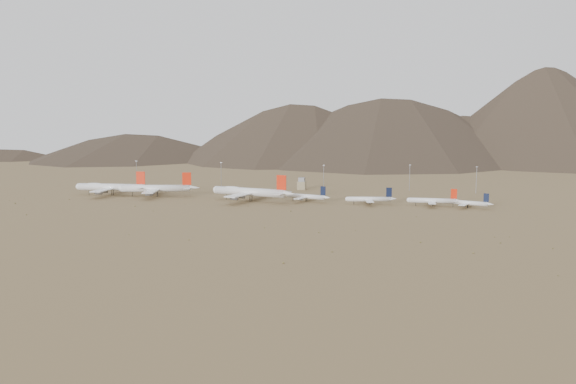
% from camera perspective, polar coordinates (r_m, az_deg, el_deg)
% --- Properties ---
extents(ground, '(3000.00, 3000.00, 0.00)m').
position_cam_1_polar(ground, '(453.37, -5.34, -1.41)').
color(ground, '#9D7D51').
rests_on(ground, ground).
extents(mountain_ridge, '(4400.00, 1000.00, 300.00)m').
position_cam_1_polar(mountain_ridge, '(1335.80, 6.91, 10.64)').
color(mountain_ridge, '#48382B').
rests_on(mountain_ridge, ground).
extents(widebody_west, '(75.34, 58.09, 22.38)m').
position_cam_1_polar(widebody_west, '(539.75, -17.50, 0.48)').
color(widebody_west, white).
rests_on(widebody_west, ground).
extents(widebody_centre, '(72.10, 56.77, 21.81)m').
position_cam_1_polar(widebody_centre, '(521.19, -13.25, 0.38)').
color(widebody_centre, white).
rests_on(widebody_centre, ground).
extents(widebody_east, '(77.99, 61.35, 23.55)m').
position_cam_1_polar(widebody_east, '(477.84, -3.89, 0.02)').
color(widebody_east, white).
rests_on(widebody_east, ground).
extents(narrowbody_a, '(41.24, 30.59, 14.01)m').
position_cam_1_polar(narrowbody_a, '(474.21, 1.93, -0.45)').
color(narrowbody_a, white).
rests_on(narrowbody_a, ground).
extents(narrowbody_b, '(41.84, 30.70, 13.99)m').
position_cam_1_polar(narrowbody_b, '(462.95, 8.36, -0.71)').
color(narrowbody_b, white).
rests_on(narrowbody_b, ground).
extents(narrowbody_c, '(43.55, 31.18, 14.36)m').
position_cam_1_polar(narrowbody_c, '(463.16, 14.56, -0.85)').
color(narrowbody_c, white).
rests_on(narrowbody_c, ground).
extents(narrowbody_d, '(36.18, 27.01, 12.45)m').
position_cam_1_polar(narrowbody_d, '(462.10, 17.84, -1.06)').
color(narrowbody_d, white).
rests_on(narrowbody_d, ground).
extents(control_tower, '(8.00, 8.00, 12.00)m').
position_cam_1_polar(control_tower, '(560.30, 1.41, 0.80)').
color(control_tower, gray).
rests_on(control_tower, ground).
extents(mast_far_west, '(2.00, 0.60, 25.70)m').
position_cam_1_polar(mast_far_west, '(626.95, -15.13, 2.04)').
color(mast_far_west, gray).
rests_on(mast_far_west, ground).
extents(mast_west, '(2.00, 0.60, 25.70)m').
position_cam_1_polar(mast_west, '(586.33, -6.81, 1.91)').
color(mast_west, gray).
rests_on(mast_west, ground).
extents(mast_centre, '(2.00, 0.60, 25.70)m').
position_cam_1_polar(mast_centre, '(547.58, 3.64, 1.57)').
color(mast_centre, gray).
rests_on(mast_centre, ground).
extents(mast_east, '(2.00, 0.60, 25.70)m').
position_cam_1_polar(mast_east, '(562.79, 12.26, 1.58)').
color(mast_east, gray).
rests_on(mast_east, ground).
extents(mast_far_east, '(2.00, 0.60, 25.70)m').
position_cam_1_polar(mast_far_east, '(556.90, 18.60, 1.31)').
color(mast_far_east, gray).
rests_on(mast_far_east, ground).
extents(desert_scrub, '(427.32, 174.59, 0.84)m').
position_cam_1_polar(desert_scrub, '(360.82, -5.89, -3.58)').
color(desert_scrub, olive).
rests_on(desert_scrub, ground).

